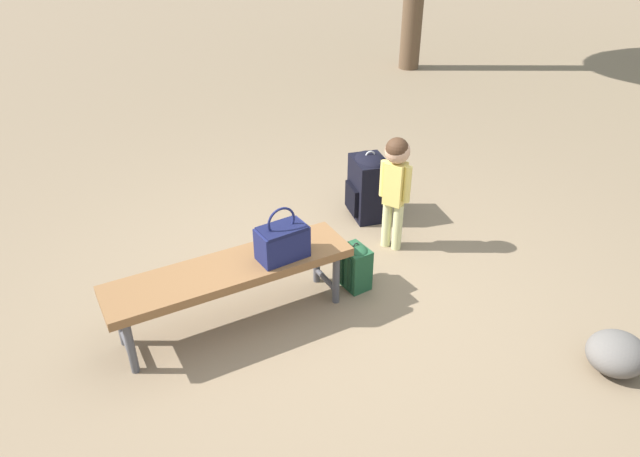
# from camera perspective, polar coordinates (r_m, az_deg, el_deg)

# --- Properties ---
(ground_plane) EXTENTS (40.00, 40.00, 0.00)m
(ground_plane) POSITION_cam_1_polar(r_m,az_deg,el_deg) (4.21, 0.73, -6.54)
(ground_plane) COLOR #7F6B51
(ground_plane) RESTS_ON ground
(park_bench) EXTENTS (1.62, 0.47, 0.45)m
(park_bench) POSITION_cam_1_polar(r_m,az_deg,el_deg) (3.79, -8.68, -4.37)
(park_bench) COLOR brown
(park_bench) RESTS_ON ground
(handbag) EXTENTS (0.33, 0.19, 0.37)m
(handbag) POSITION_cam_1_polar(r_m,az_deg,el_deg) (3.74, -3.72, -1.19)
(handbag) COLOR #191E4C
(handbag) RESTS_ON park_bench
(child_standing) EXTENTS (0.19, 0.23, 0.94)m
(child_standing) POSITION_cam_1_polar(r_m,az_deg,el_deg) (4.46, 7.37, 5.04)
(child_standing) COLOR #CCCC8C
(child_standing) RESTS_ON ground
(backpack_large) EXTENTS (0.38, 0.42, 0.61)m
(backpack_large) POSITION_cam_1_polar(r_m,az_deg,el_deg) (5.04, 4.76, 4.33)
(backpack_large) COLOR black
(backpack_large) RESTS_ON ground
(backpack_small) EXTENTS (0.20, 0.22, 0.37)m
(backpack_small) POSITION_cam_1_polar(r_m,az_deg,el_deg) (4.20, 3.48, -3.57)
(backpack_small) COLOR #1E4C2D
(backpack_small) RESTS_ON ground
(trail_rock) EXTENTS (0.36, 0.34, 0.24)m
(trail_rock) POSITION_cam_1_polar(r_m,az_deg,el_deg) (4.00, 26.90, -10.78)
(trail_rock) COLOR #605B56
(trail_rock) RESTS_ON ground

